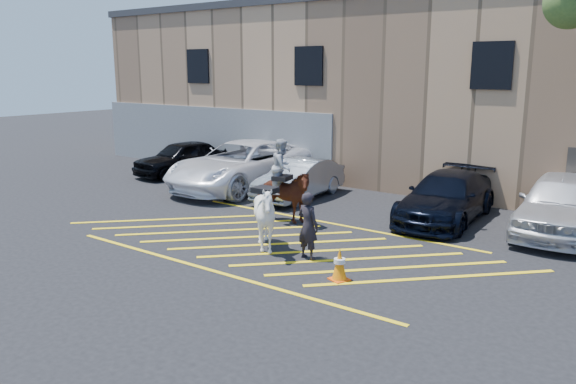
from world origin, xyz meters
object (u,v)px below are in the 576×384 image
Objects in this scene: car_white_pickup at (243,165)px; car_white_suv at (561,204)px; saddled_white at (265,216)px; mounted_bay at (282,189)px; traffic_cone at (340,264)px; car_black_suv at (182,158)px; handler at (308,226)px; car_silver_sedan at (299,179)px; car_blue_suv at (446,197)px.

car_white_suv is (11.08, 0.53, -0.05)m from car_white_pickup.
car_white_suv is 2.85× the size of saddled_white.
mounted_bay is (-6.96, -3.56, 0.16)m from car_white_suv.
saddled_white is 2.71m from traffic_cone.
car_black_suv is at bearing 147.07° from saddled_white.
car_white_suv is 7.38m from handler.
car_silver_sedan is (2.69, -0.08, -0.22)m from car_white_pickup.
mounted_bay reaches higher than car_black_suv.
car_black_suv is 12.08m from handler.
car_blue_suv is 2.81× the size of saddled_white.
car_silver_sedan is 1.65× the size of mounted_bay.
mounted_bay is at bearing -155.06° from car_white_suv.
car_black_suv is 4.00m from car_white_pickup.
car_silver_sedan is at bearing -177.98° from car_white_suv.
car_white_suv is (8.39, 0.61, 0.17)m from car_silver_sedan.
car_white_pickup is at bearing -1.07° from car_black_suv.
handler is at bearing -107.63° from car_blue_suv.
saddled_white is at bearing 165.32° from traffic_cone.
car_blue_suv is (7.99, 0.07, -0.19)m from car_white_pickup.
handler is at bearing -37.70° from car_white_pickup.
handler reaches higher than car_black_suv.
car_black_suv is at bearing 174.43° from car_blue_suv.
car_white_pickup is 2.59× the size of mounted_bay.
traffic_cone is at bearing -36.27° from car_white_pickup.
mounted_bay reaches higher than car_white_pickup.
traffic_cone is (-3.16, -6.61, -0.49)m from car_white_suv.
car_white_suv is at bearing -119.22° from handler.
car_white_pickup is at bearing 177.57° from car_blue_suv.
car_blue_suv is at bearing 5.21° from car_black_suv.
car_silver_sedan is 5.30m from car_blue_suv.
mounted_bay is at bearing -34.52° from handler.
traffic_cone is at bearing -21.57° from car_black_suv.
traffic_cone is at bearing -14.68° from saddled_white.
car_blue_suv is 6.76× the size of traffic_cone.
car_silver_sedan is at bearing 178.68° from car_blue_suv.
traffic_cone is (3.80, -3.05, -0.65)m from mounted_bay.
car_silver_sedan is 5.95m from saddled_white.
car_silver_sedan is 3.29m from mounted_bay.
saddled_white is (1.23, -2.37, -0.13)m from mounted_bay.
car_black_suv is at bearing 172.29° from car_white_pickup.
car_white_pickup reaches higher than handler.
car_white_pickup reaches higher than car_black_suv.
car_white_pickup is at bearing -30.55° from handler.
mounted_bay is at bearing 117.39° from saddled_white.
car_white_pickup is 1.32× the size of car_blue_suv.
car_blue_suv is 6.15m from traffic_cone.
car_white_pickup is 1.30× the size of car_white_suv.
mounted_bay is (-2.46, 2.28, 0.19)m from handler.
car_white_suv is (15.03, -0.09, 0.11)m from car_black_suv.
saddled_white reaches higher than traffic_cone.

